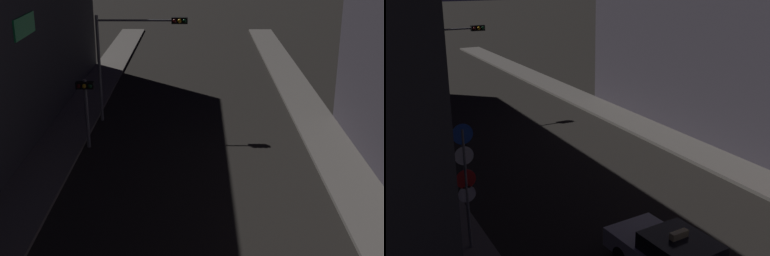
% 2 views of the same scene
% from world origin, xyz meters
% --- Properties ---
extents(sidewalk_left, '(2.20, 56.54, 0.16)m').
position_xyz_m(sidewalk_left, '(-6.28, 26.27, 0.08)').
color(sidewalk_left, '#5B5651').
rests_on(sidewalk_left, ground_plane).
extents(sidewalk_right, '(2.20, 56.54, 0.16)m').
position_xyz_m(sidewalk_right, '(6.28, 26.27, 0.08)').
color(sidewalk_right, '#5B5651').
rests_on(sidewalk_right, ground_plane).
extents(traffic_light_overhead, '(4.62, 0.42, 5.52)m').
position_xyz_m(traffic_light_overhead, '(-3.20, 27.63, 4.00)').
color(traffic_light_overhead, slate).
rests_on(traffic_light_overhead, ground_plane).
extents(traffic_light_left_kerb, '(0.80, 0.42, 3.24)m').
position_xyz_m(traffic_light_left_kerb, '(-4.93, 23.85, 2.35)').
color(traffic_light_left_kerb, slate).
rests_on(traffic_light_left_kerb, ground_plane).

